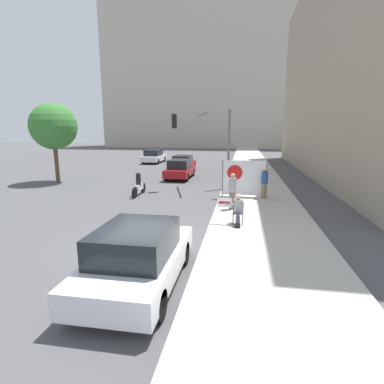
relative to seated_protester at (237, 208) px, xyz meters
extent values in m
plane|color=#4F4F51|center=(-2.66, -2.43, -0.75)|extent=(160.00, 160.00, 0.00)
cube|color=#B7B2A8|center=(0.99, 12.57, -0.69)|extent=(4.10, 90.00, 0.13)
cube|color=#BCB2A3|center=(-4.66, 58.78, 15.70)|extent=(52.00, 12.00, 32.90)
cube|color=gray|center=(10.43, 15.86, 7.86)|extent=(10.00, 32.00, 17.22)
cylinder|color=#474C56|center=(-0.16, -0.13, -0.42)|extent=(0.03, 0.03, 0.42)
cylinder|color=#474C56|center=(0.21, -0.13, -0.42)|extent=(0.03, 0.03, 0.42)
cylinder|color=#474C56|center=(-0.16, 0.24, -0.42)|extent=(0.03, 0.03, 0.42)
cylinder|color=#474C56|center=(0.21, 0.24, -0.42)|extent=(0.03, 0.03, 0.42)
cube|color=navy|center=(0.03, 0.05, -0.20)|extent=(0.40, 0.40, 0.02)
cube|color=navy|center=(0.03, 0.24, 0.00)|extent=(0.40, 0.02, 0.38)
cylinder|color=#424247|center=(0.03, -0.11, -0.10)|extent=(0.18, 0.42, 0.18)
cylinder|color=#424247|center=(0.03, -0.32, -0.42)|extent=(0.16, 0.16, 0.42)
cube|color=black|center=(0.03, -0.38, -0.58)|extent=(0.20, 0.28, 0.10)
cylinder|color=#9E9EA3|center=(0.03, 0.08, 0.07)|extent=(0.34, 0.34, 0.52)
sphere|color=beige|center=(0.03, 0.08, 0.44)|extent=(0.22, 0.22, 0.22)
cylinder|color=#9E9EA3|center=(-0.30, 0.00, 0.15)|extent=(0.45, 0.09, 0.09)
cube|color=white|center=(-0.50, 0.00, 0.21)|extent=(0.55, 0.02, 0.37)
cube|color=#AD1414|center=(-0.50, -0.01, 0.21)|extent=(0.41, 0.01, 0.09)
cylinder|color=#756651|center=(-0.28, 2.28, -0.22)|extent=(0.28, 0.28, 0.81)
cylinder|color=#9E9EA3|center=(-0.28, 2.28, 0.50)|extent=(0.34, 0.34, 0.64)
sphere|color=tan|center=(-0.28, 2.28, 0.92)|extent=(0.21, 0.21, 0.21)
cylinder|color=#756651|center=(1.31, 4.79, -0.23)|extent=(0.28, 0.28, 0.80)
cylinder|color=navy|center=(1.31, 4.79, 0.49)|extent=(0.34, 0.34, 0.63)
sphere|color=tan|center=(1.31, 4.79, 0.91)|extent=(0.21, 0.21, 0.21)
cylinder|color=slate|center=(-0.92, 5.04, 0.36)|extent=(0.06, 0.06, 1.97)
cylinder|color=slate|center=(1.41, 5.04, 0.36)|extent=(0.06, 0.06, 1.97)
cube|color=white|center=(0.25, 5.04, 0.41)|extent=(2.33, 0.02, 1.87)
cylinder|color=red|center=(-0.26, 5.02, 0.69)|extent=(0.82, 0.01, 0.82)
cylinder|color=slate|center=(-0.76, 7.94, 1.78)|extent=(0.16, 0.16, 4.82)
cylinder|color=slate|center=(-2.40, 7.46, 3.89)|extent=(1.06, 3.31, 0.11)
cube|color=black|center=(-4.04, 6.98, 3.47)|extent=(0.37, 0.37, 0.84)
sphere|color=green|center=(-4.04, 6.98, 3.19)|extent=(0.18, 0.18, 0.18)
cube|color=silver|center=(-2.24, -4.83, -0.20)|extent=(1.90, 4.14, 0.57)
cube|color=black|center=(-2.24, -4.99, 0.42)|extent=(1.63, 2.15, 0.66)
cylinder|color=black|center=(-3.08, -3.54, -0.43)|extent=(0.22, 0.64, 0.64)
cylinder|color=black|center=(-1.40, -3.54, -0.43)|extent=(0.22, 0.64, 0.64)
cylinder|color=black|center=(-3.08, -6.11, -0.43)|extent=(0.22, 0.64, 0.64)
cylinder|color=black|center=(-1.40, -6.11, -0.43)|extent=(0.22, 0.64, 0.64)
cube|color=maroon|center=(-4.64, 11.51, -0.20)|extent=(1.75, 4.31, 0.56)
cube|color=black|center=(-4.64, 11.33, 0.41)|extent=(1.51, 2.24, 0.65)
cylinder|color=black|center=(-5.41, 12.84, -0.43)|extent=(0.22, 0.64, 0.64)
cylinder|color=black|center=(-3.88, 12.84, -0.43)|extent=(0.22, 0.64, 0.64)
cylinder|color=black|center=(-5.41, 10.17, -0.43)|extent=(0.22, 0.64, 0.64)
cylinder|color=black|center=(-3.88, 10.17, -0.43)|extent=(0.22, 0.64, 0.64)
cube|color=maroon|center=(-5.42, 16.65, -0.23)|extent=(1.79, 4.57, 0.50)
cube|color=black|center=(-5.42, 16.47, 0.33)|extent=(1.54, 2.38, 0.61)
cylinder|color=black|center=(-6.20, 18.07, -0.43)|extent=(0.22, 0.64, 0.64)
cylinder|color=black|center=(-4.64, 18.07, -0.43)|extent=(0.22, 0.64, 0.64)
cylinder|color=black|center=(-6.20, 15.24, -0.43)|extent=(0.22, 0.64, 0.64)
cylinder|color=black|center=(-4.64, 15.24, -0.43)|extent=(0.22, 0.64, 0.64)
cube|color=white|center=(-10.01, 22.38, -0.19)|extent=(1.89, 4.52, 0.58)
cube|color=black|center=(-10.01, 22.20, 0.44)|extent=(1.62, 2.35, 0.67)
cylinder|color=black|center=(-10.85, 23.78, -0.43)|extent=(0.22, 0.64, 0.64)
cylinder|color=black|center=(-9.18, 23.78, -0.43)|extent=(0.22, 0.64, 0.64)
cylinder|color=black|center=(-10.85, 20.98, -0.43)|extent=(0.22, 0.64, 0.64)
cylinder|color=black|center=(-9.18, 20.98, -0.43)|extent=(0.22, 0.64, 0.64)
cube|color=white|center=(-5.70, 4.96, -0.27)|extent=(0.24, 0.89, 0.32)
cylinder|color=black|center=(-5.70, 4.91, 0.13)|extent=(0.28, 0.28, 0.65)
sphere|color=black|center=(-5.70, 4.91, 0.47)|extent=(0.24, 0.24, 0.24)
cylinder|color=black|center=(-5.70, 5.70, -0.45)|extent=(0.10, 0.60, 0.60)
cylinder|color=black|center=(-5.70, 4.22, -0.45)|extent=(0.10, 0.60, 0.60)
cylinder|color=brown|center=(-13.00, 8.28, 0.67)|extent=(0.28, 0.28, 2.84)
sphere|color=#387A33|center=(-13.00, 8.28, 3.21)|extent=(3.21, 3.21, 3.21)
camera|label=1|loc=(0.13, -11.19, 2.90)|focal=28.00mm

